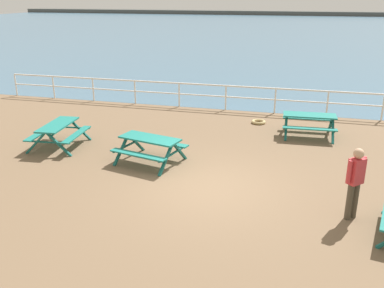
{
  "coord_description": "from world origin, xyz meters",
  "views": [
    {
      "loc": [
        2.17,
        -9.72,
        4.75
      ],
      "look_at": [
        -0.71,
        0.95,
        0.8
      ],
      "focal_mm": 39.47,
      "sensor_mm": 36.0,
      "label": 1
    }
  ],
  "objects_px": {
    "picnic_table_near_left": "(150,144)",
    "picnic_table_mid_centre": "(58,130)",
    "visitor": "(355,179)",
    "picnic_table_far_right": "(309,120)"
  },
  "relations": [
    {
      "from": "picnic_table_near_left",
      "to": "picnic_table_mid_centre",
      "type": "xyz_separation_m",
      "value": [
        -3.37,
        0.52,
        0.0
      ]
    },
    {
      "from": "picnic_table_near_left",
      "to": "picnic_table_mid_centre",
      "type": "height_order",
      "value": "same"
    },
    {
      "from": "picnic_table_mid_centre",
      "to": "visitor",
      "type": "distance_m",
      "value": 9.19
    },
    {
      "from": "picnic_table_mid_centre",
      "to": "visitor",
      "type": "xyz_separation_m",
      "value": [
        8.85,
        -2.47,
        0.36
      ]
    },
    {
      "from": "picnic_table_mid_centre",
      "to": "visitor",
      "type": "height_order",
      "value": "visitor"
    },
    {
      "from": "picnic_table_near_left",
      "to": "picnic_table_far_right",
      "type": "height_order",
      "value": "same"
    },
    {
      "from": "picnic_table_near_left",
      "to": "picnic_table_far_right",
      "type": "distance_m",
      "value": 5.9
    },
    {
      "from": "picnic_table_mid_centre",
      "to": "visitor",
      "type": "relative_size",
      "value": 1.17
    },
    {
      "from": "visitor",
      "to": "picnic_table_near_left",
      "type": "bearing_deg",
      "value": 24.99
    },
    {
      "from": "picnic_table_near_left",
      "to": "picnic_table_mid_centre",
      "type": "relative_size",
      "value": 1.08
    }
  ]
}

